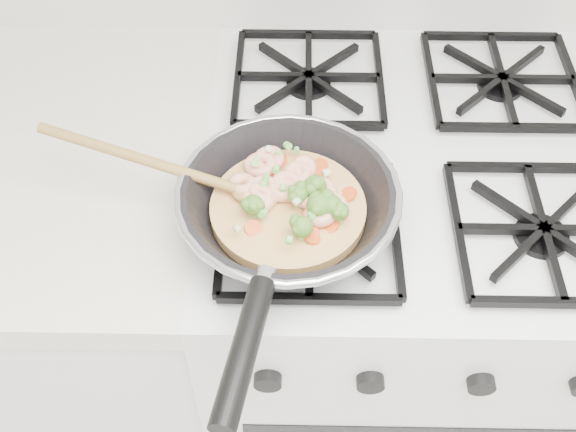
{
  "coord_description": "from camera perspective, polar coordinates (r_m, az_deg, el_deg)",
  "views": [
    {
      "loc": [
        -0.17,
        0.98,
        1.62
      ],
      "look_at": [
        -0.18,
        1.56,
        0.93
      ],
      "focal_mm": 43.95,
      "sensor_mm": 36.0,
      "label": 1
    }
  ],
  "objects": [
    {
      "name": "skillet",
      "position": [
        0.88,
        -0.1,
        0.91
      ],
      "size": [
        0.46,
        0.45,
        0.09
      ],
      "rotation": [
        0.0,
        0.0,
        -0.34
      ],
      "color": "black",
      "rests_on": "stove"
    },
    {
      "name": "stove",
      "position": [
        1.37,
        7.59,
        -8.13
      ],
      "size": [
        0.6,
        0.6,
        0.92
      ],
      "color": "white",
      "rests_on": "ground"
    }
  ]
}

